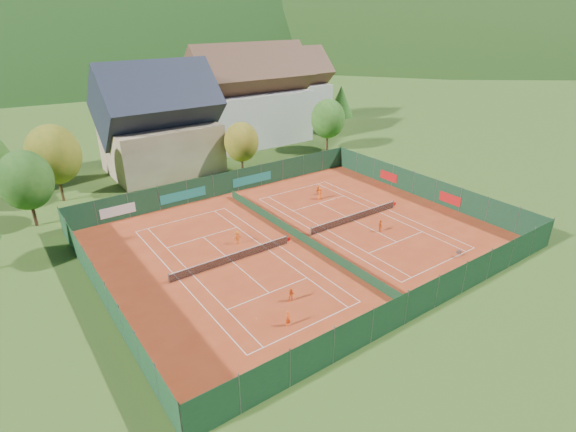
# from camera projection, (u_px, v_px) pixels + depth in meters

# --- Properties ---
(ground) EXTENTS (600.00, 600.00, 0.00)m
(ground) POSITION_uv_depth(u_px,v_px,m) (299.00, 240.00, 47.48)
(ground) COLOR #315219
(ground) RESTS_ON ground
(clay_pad) EXTENTS (40.00, 32.00, 0.01)m
(clay_pad) POSITION_uv_depth(u_px,v_px,m) (299.00, 240.00, 47.47)
(clay_pad) COLOR #A43518
(clay_pad) RESTS_ON ground
(court_markings_left) EXTENTS (11.03, 23.83, 0.00)m
(court_markings_left) POSITION_uv_depth(u_px,v_px,m) (233.00, 262.00, 43.24)
(court_markings_left) COLOR white
(court_markings_left) RESTS_ON ground
(court_markings_right) EXTENTS (11.03, 23.83, 0.00)m
(court_markings_right) POSITION_uv_depth(u_px,v_px,m) (354.00, 221.00, 51.69)
(court_markings_right) COLOR white
(court_markings_right) RESTS_ON ground
(tennis_net_left) EXTENTS (13.30, 0.10, 1.02)m
(tennis_net_left) POSITION_uv_depth(u_px,v_px,m) (234.00, 257.00, 43.12)
(tennis_net_left) COLOR #59595B
(tennis_net_left) RESTS_ON ground
(tennis_net_right) EXTENTS (13.30, 0.10, 1.02)m
(tennis_net_right) POSITION_uv_depth(u_px,v_px,m) (356.00, 216.00, 51.57)
(tennis_net_right) COLOR #59595B
(tennis_net_right) RESTS_ON ground
(court_divider) EXTENTS (0.03, 28.80, 1.00)m
(court_divider) POSITION_uv_depth(u_px,v_px,m) (299.00, 235.00, 47.26)
(court_divider) COLOR #13351D
(court_divider) RESTS_ON ground
(fence_north) EXTENTS (40.00, 0.10, 3.00)m
(fence_north) POSITION_uv_depth(u_px,v_px,m) (223.00, 184.00, 58.44)
(fence_north) COLOR #163C24
(fence_north) RESTS_ON ground
(fence_south) EXTENTS (40.00, 0.04, 3.00)m
(fence_south) POSITION_uv_depth(u_px,v_px,m) (422.00, 300.00, 35.02)
(fence_south) COLOR #13341B
(fence_south) RESTS_ON ground
(fence_west) EXTENTS (0.04, 32.00, 3.00)m
(fence_west) POSITION_uv_depth(u_px,v_px,m) (101.00, 290.00, 36.28)
(fence_west) COLOR #153A1F
(fence_west) RESTS_ON ground
(fence_east) EXTENTS (0.09, 32.00, 3.00)m
(fence_east) POSITION_uv_depth(u_px,v_px,m) (424.00, 187.00, 57.45)
(fence_east) COLOR #13341E
(fence_east) RESTS_ON ground
(chalet) EXTENTS (16.20, 12.00, 16.00)m
(chalet) POSITION_uv_depth(u_px,v_px,m) (160.00, 127.00, 65.29)
(chalet) COLOR #C9B38E
(chalet) RESTS_ON ground
(hotel_block_a) EXTENTS (21.60, 11.00, 17.25)m
(hotel_block_a) POSITION_uv_depth(u_px,v_px,m) (250.00, 101.00, 79.44)
(hotel_block_a) COLOR silver
(hotel_block_a) RESTS_ON ground
(hotel_block_b) EXTENTS (17.28, 10.00, 15.50)m
(hotel_block_b) POSITION_uv_depth(u_px,v_px,m) (288.00, 92.00, 93.07)
(hotel_block_b) COLOR silver
(hotel_block_b) RESTS_ON ground
(tree_west_front) EXTENTS (5.72, 5.72, 8.69)m
(tree_west_front) POSITION_uv_depth(u_px,v_px,m) (25.00, 180.00, 48.38)
(tree_west_front) COLOR #402416
(tree_west_front) RESTS_ON ground
(tree_west_mid) EXTENTS (6.44, 6.44, 9.78)m
(tree_west_mid) POSITION_uv_depth(u_px,v_px,m) (54.00, 155.00, 54.64)
(tree_west_mid) COLOR #4D341B
(tree_west_mid) RESTS_ON ground
(tree_center) EXTENTS (5.01, 5.01, 7.60)m
(tree_center) POSITION_uv_depth(u_px,v_px,m) (241.00, 142.00, 64.93)
(tree_center) COLOR #452C18
(tree_center) RESTS_ON ground
(tree_east_front) EXTENTS (5.72, 5.72, 8.69)m
(tree_east_front) POSITION_uv_depth(u_px,v_px,m) (328.00, 119.00, 75.63)
(tree_east_front) COLOR #442B18
(tree_east_front) RESTS_ON ground
(tree_east_mid) EXTENTS (5.04, 5.04, 9.00)m
(tree_east_mid) POSITION_uv_depth(u_px,v_px,m) (341.00, 101.00, 86.54)
(tree_east_mid) COLOR #4D2D1B
(tree_east_mid) RESTS_ON ground
(tree_east_back) EXTENTS (7.15, 7.15, 10.86)m
(tree_east_back) POSITION_uv_depth(u_px,v_px,m) (283.00, 96.00, 87.95)
(tree_east_back) COLOR #462A19
(tree_east_back) RESTS_ON ground
(mountain_backdrop) EXTENTS (820.00, 530.00, 242.00)m
(mountain_backdrop) POSITION_uv_depth(u_px,v_px,m) (90.00, 131.00, 251.66)
(mountain_backdrop) COLOR black
(mountain_backdrop) RESTS_ON ground
(ball_hopper) EXTENTS (0.34, 0.34, 0.80)m
(ball_hopper) POSITION_uv_depth(u_px,v_px,m) (459.00, 252.00, 43.86)
(ball_hopper) COLOR slate
(ball_hopper) RESTS_ON ground
(loose_ball_0) EXTENTS (0.07, 0.07, 0.07)m
(loose_ball_0) POSITION_uv_depth(u_px,v_px,m) (256.00, 318.00, 35.31)
(loose_ball_0) COLOR #CCD833
(loose_ball_0) RESTS_ON ground
(loose_ball_1) EXTENTS (0.07, 0.07, 0.07)m
(loose_ball_1) POSITION_uv_depth(u_px,v_px,m) (402.00, 249.00, 45.46)
(loose_ball_1) COLOR #CCD833
(loose_ball_1) RESTS_ON ground
(loose_ball_2) EXTENTS (0.07, 0.07, 0.07)m
(loose_ball_2) POSITION_uv_depth(u_px,v_px,m) (284.00, 212.00, 53.79)
(loose_ball_2) COLOR #CCD833
(loose_ball_2) RESTS_ON ground
(player_left_near) EXTENTS (0.48, 0.32, 1.32)m
(player_left_near) POSITION_uv_depth(u_px,v_px,m) (288.00, 319.00, 34.24)
(player_left_near) COLOR #FC5716
(player_left_near) RESTS_ON ground
(player_left_mid) EXTENTS (0.75, 0.66, 1.27)m
(player_left_mid) POSITION_uv_depth(u_px,v_px,m) (292.00, 295.00, 37.16)
(player_left_mid) COLOR #EB5014
(player_left_mid) RESTS_ON ground
(player_left_far) EXTENTS (1.00, 0.64, 1.48)m
(player_left_far) POSITION_uv_depth(u_px,v_px,m) (237.00, 237.00, 46.34)
(player_left_far) COLOR orange
(player_left_far) RESTS_ON ground
(player_right_near) EXTENTS (0.66, 0.86, 1.37)m
(player_right_near) POSITION_uv_depth(u_px,v_px,m) (380.00, 226.00, 48.93)
(player_right_near) COLOR #DE5113
(player_right_near) RESTS_ON ground
(player_right_far_a) EXTENTS (0.92, 0.85, 1.58)m
(player_right_far_a) POSITION_uv_depth(u_px,v_px,m) (320.00, 193.00, 57.28)
(player_right_far_a) COLOR #FE6016
(player_right_far_a) RESTS_ON ground
(player_right_far_b) EXTENTS (1.12, 0.43, 1.18)m
(player_right_far_b) POSITION_uv_depth(u_px,v_px,m) (318.00, 190.00, 58.78)
(player_right_far_b) COLOR orange
(player_right_far_b) RESTS_ON ground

